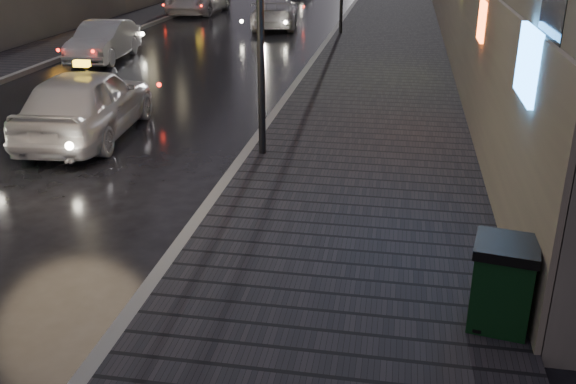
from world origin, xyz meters
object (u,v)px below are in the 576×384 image
at_px(car_left_mid, 103,41).
at_px(taxi_far, 197,0).
at_px(trash_bin, 502,283).
at_px(taxi_mid, 275,12).
at_px(taxi_near, 87,103).

distance_m(car_left_mid, taxi_far, 13.32).
height_order(car_left_mid, taxi_far, taxi_far).
bearing_deg(trash_bin, taxi_far, 123.79).
height_order(car_left_mid, taxi_mid, taxi_mid).
bearing_deg(taxi_near, car_left_mid, -72.43).
bearing_deg(taxi_far, taxi_near, -77.03).
height_order(trash_bin, taxi_mid, taxi_mid).
xyz_separation_m(taxi_near, taxi_far, (-4.30, 21.81, -0.08)).
bearing_deg(trash_bin, taxi_mid, 117.03).
bearing_deg(taxi_far, trash_bin, -64.35).
relative_size(taxi_mid, taxi_far, 0.96).
bearing_deg(taxi_mid, car_left_mid, 55.61).
distance_m(trash_bin, taxi_far, 30.69).
bearing_deg(taxi_mid, taxi_near, 79.76).
height_order(taxi_mid, taxi_far, taxi_far).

